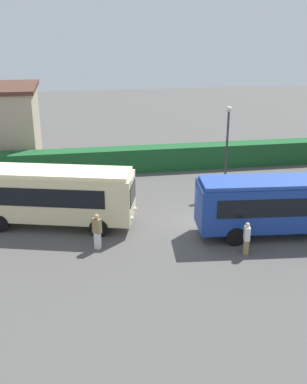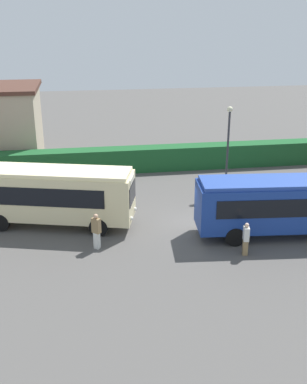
{
  "view_description": "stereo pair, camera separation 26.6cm",
  "coord_description": "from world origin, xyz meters",
  "views": [
    {
      "loc": [
        -6.2,
        -22.93,
        11.07
      ],
      "look_at": [
        -2.15,
        1.18,
        1.66
      ],
      "focal_mm": 43.49,
      "sensor_mm": 36.0,
      "label": 1
    },
    {
      "loc": [
        -5.93,
        -22.98,
        11.07
      ],
      "look_at": [
        -2.15,
        1.18,
        1.66
      ],
      "focal_mm": 43.49,
      "sensor_mm": 36.0,
      "label": 2
    }
  ],
  "objects": [
    {
      "name": "hedge_row",
      "position": [
        0.0,
        10.13,
        0.88
      ],
      "size": [
        62.07,
        1.44,
        1.77
      ],
      "primitive_type": "cube",
      "color": "#1C5528",
      "rests_on": "ground_plane"
    },
    {
      "name": "person_center",
      "position": [
        1.62,
        -3.71,
        0.89
      ],
      "size": [
        0.33,
        0.48,
        1.7
      ],
      "rotation": [
        0.0,
        0.0,
        2.96
      ],
      "color": "olive",
      "rests_on": "ground_plane"
    },
    {
      "name": "bus_blue",
      "position": [
        4.44,
        -1.93,
        1.81
      ],
      "size": [
        9.67,
        3.14,
        3.13
      ],
      "rotation": [
        0.0,
        0.0,
        -0.09
      ],
      "color": "navy",
      "rests_on": "ground_plane"
    },
    {
      "name": "bus_cream",
      "position": [
        -7.69,
        1.23,
        1.87
      ],
      "size": [
        9.05,
        4.56,
        3.26
      ],
      "rotation": [
        0.0,
        0.0,
        -0.27
      ],
      "color": "beige",
      "rests_on": "ground_plane"
    },
    {
      "name": "ground_plane",
      "position": [
        0.0,
        0.0,
        0.0
      ],
      "size": [
        100.14,
        100.14,
        0.0
      ],
      "primitive_type": "plane",
      "color": "#514F4C"
    },
    {
      "name": "lamppost",
      "position": [
        3.38,
        5.18,
        3.49
      ],
      "size": [
        0.36,
        0.36,
        5.59
      ],
      "color": "#38383D",
      "rests_on": "ground_plane"
    },
    {
      "name": "person_left",
      "position": [
        -5.51,
        -1.93,
        1.0
      ],
      "size": [
        0.5,
        0.48,
        1.88
      ],
      "rotation": [
        0.0,
        0.0,
        0.83
      ],
      "color": "silver",
      "rests_on": "ground_plane"
    }
  ]
}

